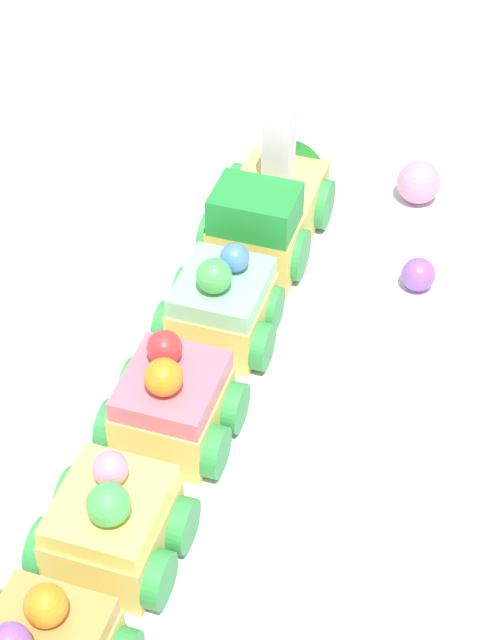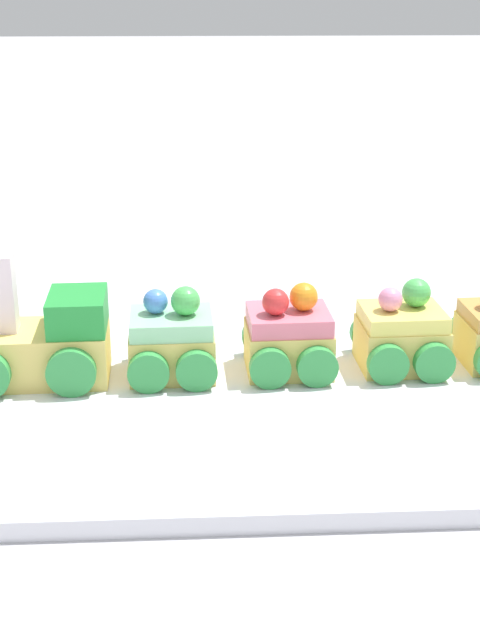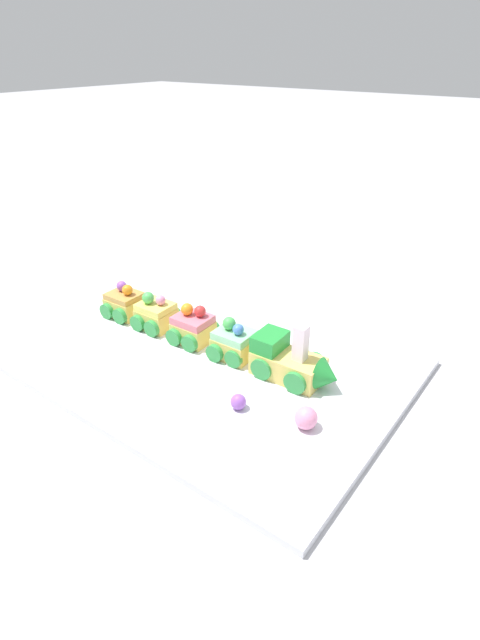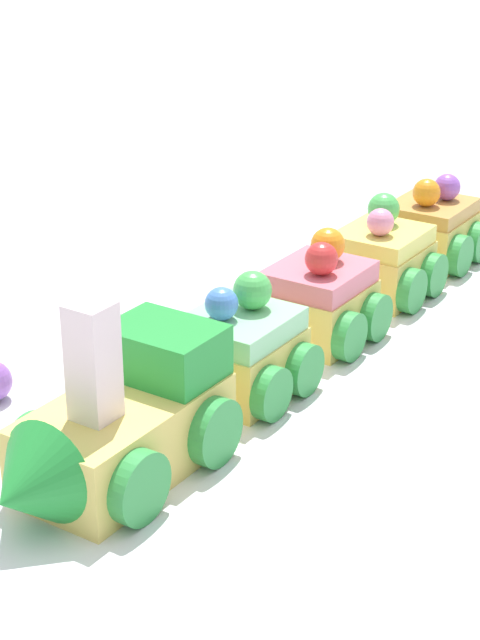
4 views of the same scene
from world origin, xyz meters
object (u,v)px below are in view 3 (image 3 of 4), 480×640
at_px(cake_car_mint, 234,343).
at_px(gumball_pink, 306,418).
at_px(cake_train_locomotive, 293,363).
at_px(cake_car_caramel, 125,303).
at_px(cake_car_lemon, 156,314).
at_px(gumball_purple, 238,402).
at_px(cake_car_strawberry, 193,328).

xyz_separation_m(cake_car_mint, gumball_pink, (0.18, -0.08, -0.01)).
relative_size(cake_train_locomotive, cake_car_caramel, 1.88).
xyz_separation_m(cake_car_lemon, gumball_pink, (0.34, -0.08, -0.01)).
relative_size(cake_train_locomotive, cake_car_lemon, 1.88).
relative_size(cake_car_mint, gumball_pink, 2.32).
bearing_deg(gumball_pink, cake_car_lemon, 167.63).
bearing_deg(cake_train_locomotive, gumball_purple, -103.71).
bearing_deg(cake_car_lemon, gumball_pink, -14.11).
bearing_deg(gumball_purple, cake_car_mint, 129.48).
height_order(cake_car_lemon, gumball_purple, cake_car_lemon).
relative_size(cake_car_lemon, cake_car_caramel, 1.00).
distance_m(cake_car_mint, cake_car_strawberry, 0.08).
xyz_separation_m(cake_train_locomotive, gumball_pink, (0.07, -0.08, -0.01)).
bearing_deg(cake_car_strawberry, cake_car_lemon, -179.70).
distance_m(cake_car_caramel, gumball_pink, 0.43).
bearing_deg(cake_car_caramel, cake_car_mint, -0.07).
xyz_separation_m(cake_train_locomotive, cake_car_caramel, (-0.35, -0.01, -0.00)).
bearing_deg(cake_car_mint, cake_train_locomotive, 0.04).
distance_m(cake_train_locomotive, gumball_purple, 0.11).
relative_size(cake_car_mint, gumball_purple, 3.23).
bearing_deg(cake_car_caramel, gumball_pink, -11.65).
height_order(cake_car_mint, cake_car_caramel, cake_car_mint).
xyz_separation_m(cake_car_strawberry, cake_car_lemon, (-0.08, -0.00, -0.00)).
bearing_deg(cake_car_strawberry, gumball_purple, -32.39).
xyz_separation_m(cake_car_strawberry, gumball_pink, (0.26, -0.08, -0.01)).
distance_m(gumball_purple, gumball_pink, 0.10).
distance_m(cake_car_mint, cake_car_caramel, 0.24).
xyz_separation_m(cake_car_mint, cake_car_caramel, (-0.24, -0.01, -0.00)).
xyz_separation_m(cake_car_lemon, gumball_purple, (0.25, -0.10, -0.01)).
xyz_separation_m(cake_train_locomotive, gumball_purple, (-0.02, -0.10, -0.01)).
distance_m(cake_car_mint, cake_car_lemon, 0.17).
bearing_deg(cake_car_lemon, gumball_purple, -22.75).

